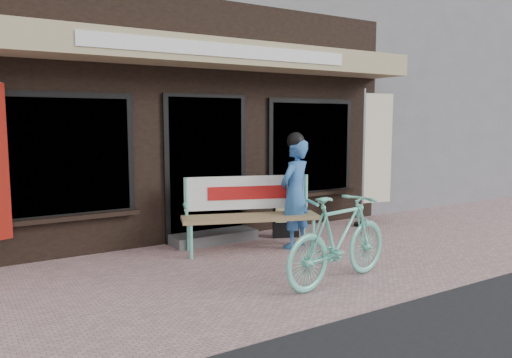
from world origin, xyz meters
TOP-DOWN VIEW (x-y plane):
  - ground at (0.00, 0.00)m, footprint 70.00×70.00m
  - storefront at (0.00, 4.96)m, footprint 7.00×6.77m
  - neighbor_right_near at (8.50, 5.50)m, footprint 10.00×7.00m
  - bench at (0.23, 1.11)m, footprint 1.95×1.08m
  - person at (0.85, 0.87)m, footprint 0.66×0.56m
  - bicycle at (0.33, -0.68)m, footprint 1.72×0.74m
  - nobori_cream at (2.91, 1.37)m, footprint 0.70×0.30m
  - menu_stand at (1.08, 1.40)m, footprint 0.41×0.22m

SIDE VIEW (x-z plane):
  - ground at x=0.00m, z-range 0.00..0.00m
  - menu_stand at x=1.08m, z-range 0.01..0.83m
  - bicycle at x=0.33m, z-range 0.00..1.00m
  - bench at x=0.23m, z-range 0.09..1.12m
  - person at x=0.85m, z-range -0.01..1.64m
  - nobori_cream at x=2.91m, z-range 0.04..2.38m
  - neighbor_right_near at x=8.50m, z-range 0.00..5.60m
  - storefront at x=0.00m, z-range -0.01..5.99m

